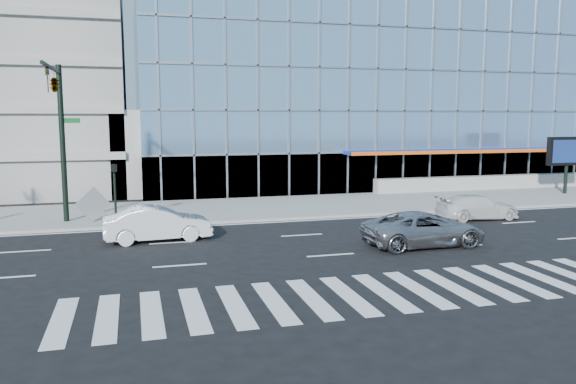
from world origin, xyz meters
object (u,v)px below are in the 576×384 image
at_px(silver_suv, 424,229).
at_px(white_sedan, 158,224).
at_px(traffic_signal, 57,104).
at_px(tilted_panel, 93,204).
at_px(ped_signal_post, 115,184).
at_px(marquee_sign, 567,152).
at_px(white_suv, 477,207).

bearing_deg(silver_suv, white_sedan, 68.56).
relative_size(traffic_signal, tilted_panel, 6.15).
height_order(silver_suv, white_sedan, white_sedan).
height_order(traffic_signal, ped_signal_post, traffic_signal).
xyz_separation_m(traffic_signal, marquee_sign, (33.00, 3.42, -3.10)).
bearing_deg(tilted_panel, silver_suv, -54.11).
xyz_separation_m(traffic_signal, white_sedan, (4.41, -3.98, -5.39)).
bearing_deg(tilted_panel, marquee_sign, -17.14).
height_order(silver_suv, white_suv, silver_suv).
bearing_deg(tilted_panel, white_sedan, -79.67).
bearing_deg(traffic_signal, ped_signal_post, 8.52).
height_order(white_sedan, tilted_panel, tilted_panel).
distance_m(ped_signal_post, silver_suv, 15.52).
relative_size(marquee_sign, white_sedan, 0.85).
height_order(marquee_sign, white_sedan, marquee_sign).
height_order(ped_signal_post, white_suv, ped_signal_post).
height_order(traffic_signal, tilted_panel, traffic_signal).
bearing_deg(white_sedan, marquee_sign, -78.95).
relative_size(silver_suv, tilted_panel, 4.10).
bearing_deg(white_sedan, silver_suv, -113.71).
relative_size(traffic_signal, white_suv, 1.76).
bearing_deg(traffic_signal, marquee_sign, 5.92).
height_order(traffic_signal, silver_suv, traffic_signal).
relative_size(traffic_signal, white_sedan, 1.69).
distance_m(traffic_signal, ped_signal_post, 4.75).
height_order(traffic_signal, white_suv, traffic_signal).
relative_size(marquee_sign, tilted_panel, 3.08).
relative_size(marquee_sign, silver_suv, 0.75).
distance_m(traffic_signal, tilted_panel, 5.35).
bearing_deg(silver_suv, ped_signal_post, 55.77).
bearing_deg(white_sedan, white_suv, -90.44).
distance_m(traffic_signal, white_suv, 22.37).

